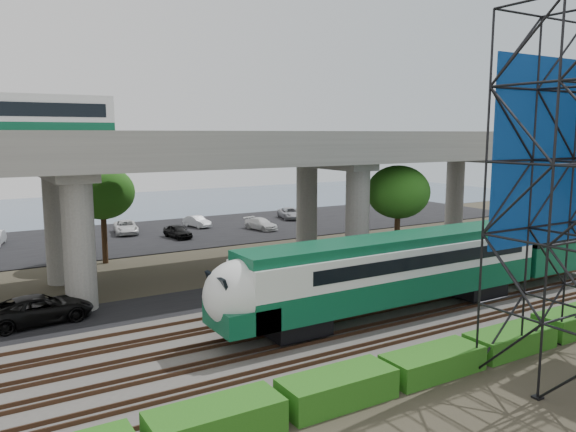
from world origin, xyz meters
TOP-DOWN VIEW (x-y plane):
  - ground at (0.00, 0.00)m, footprint 140.00×140.00m
  - ballast_bed at (0.00, 2.00)m, footprint 90.00×12.00m
  - service_road at (0.00, 10.50)m, footprint 90.00×5.00m
  - parking_lot at (0.00, 34.00)m, footprint 90.00×18.00m
  - harbor_water at (0.00, 56.00)m, footprint 140.00×40.00m
  - rail_tracks at (0.00, 2.00)m, footprint 90.00×9.52m
  - commuter_train at (6.67, 2.00)m, footprint 29.30×3.06m
  - overpass at (-0.96, 16.00)m, footprint 80.00×12.00m
  - hedge_strip at (1.01, -4.30)m, footprint 34.60×1.80m
  - trees at (-4.67, 16.17)m, footprint 40.94×16.94m
  - suv at (-12.41, 11.15)m, footprint 5.65×3.02m
  - parked_cars at (1.03, 33.72)m, footprint 40.22×9.78m

SIDE VIEW (x-z plane):
  - ground at x=0.00m, z-range 0.00..0.00m
  - harbor_water at x=0.00m, z-range 0.00..0.03m
  - service_road at x=0.00m, z-range 0.00..0.08m
  - parking_lot at x=0.00m, z-range 0.00..0.08m
  - ballast_bed at x=0.00m, z-range 0.00..0.20m
  - rail_tracks at x=0.00m, z-range 0.20..0.36m
  - hedge_strip at x=1.01m, z-range -0.04..1.16m
  - parked_cars at x=1.03m, z-range 0.06..1.37m
  - suv at x=-12.41m, z-range 0.08..1.59m
  - commuter_train at x=6.67m, z-range 0.73..5.03m
  - trees at x=-4.67m, z-range 1.73..9.42m
  - overpass at x=-0.96m, z-range 2.01..14.41m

